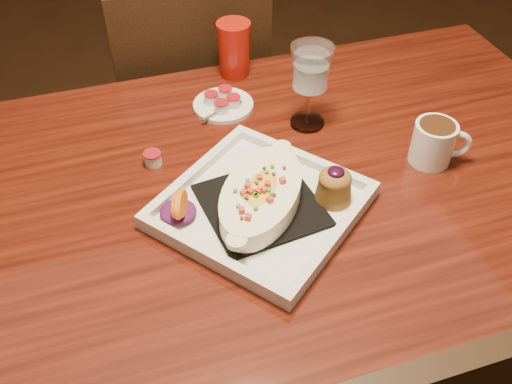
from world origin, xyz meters
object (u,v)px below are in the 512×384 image
object	(u,v)px
table	(256,223)
chair_far	(191,110)
saucer	(223,104)
red_tumbler	(234,49)
coffee_mug	(435,141)
plate	(266,199)
goblet	(311,72)

from	to	relation	value
table	chair_far	xyz separation A→B (m)	(-0.00, 0.63, -0.15)
saucer	red_tumbler	size ratio (longest dim) A/B	1.01
table	saucer	world-z (taller)	saucer
table	red_tumbler	size ratio (longest dim) A/B	11.35
saucer	coffee_mug	bearing A→B (deg)	-40.91
plate	red_tumbler	bearing A→B (deg)	42.39
chair_far	goblet	world-z (taller)	goblet
chair_far	plate	size ratio (longest dim) A/B	2.08
chair_far	saucer	distance (m)	0.44
saucer	chair_far	bearing A→B (deg)	91.54
chair_far	red_tumbler	distance (m)	0.39
chair_far	goblet	size ratio (longest dim) A/B	5.09
chair_far	saucer	size ratio (longest dim) A/B	6.94
chair_far	red_tumbler	size ratio (longest dim) A/B	7.04
chair_far	saucer	xyz separation A→B (m)	(0.01, -0.36, 0.25)
red_tumbler	coffee_mug	bearing A→B (deg)	-56.56
table	plate	xyz separation A→B (m)	(-0.00, -0.06, 0.12)
saucer	red_tumbler	world-z (taller)	red_tumbler
table	goblet	xyz separation A→B (m)	(0.17, 0.16, 0.22)
plate	goblet	world-z (taller)	goblet
saucer	red_tumbler	xyz separation A→B (m)	(0.06, 0.13, 0.05)
goblet	saucer	world-z (taller)	goblet
table	saucer	xyz separation A→B (m)	(0.01, 0.27, 0.11)
red_tumbler	plate	bearing A→B (deg)	-99.41
table	plate	size ratio (longest dim) A/B	3.36
goblet	red_tumbler	world-z (taller)	goblet
saucer	plate	bearing A→B (deg)	-92.09
coffee_mug	saucer	distance (m)	0.46
plate	goblet	size ratio (longest dim) A/B	2.44
table	coffee_mug	world-z (taller)	coffee_mug
goblet	table	bearing A→B (deg)	-135.90
chair_far	saucer	bearing A→B (deg)	91.54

